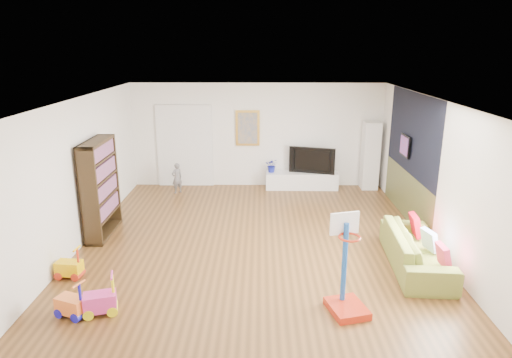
{
  "coord_description": "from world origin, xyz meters",
  "views": [
    {
      "loc": [
        0.09,
        -7.96,
        3.61
      ],
      "look_at": [
        0.0,
        0.4,
        1.15
      ],
      "focal_mm": 32.0,
      "sensor_mm": 36.0,
      "label": 1
    }
  ],
  "objects_px": {
    "bookshelf": "(100,188)",
    "media_console": "(302,180)",
    "sofa": "(416,250)",
    "basketball_hoop": "(350,266)"
  },
  "relations": [
    {
      "from": "bookshelf",
      "to": "media_console",
      "type": "bearing_deg",
      "value": 35.41
    },
    {
      "from": "media_console",
      "to": "sofa",
      "type": "bearing_deg",
      "value": -70.01
    },
    {
      "from": "media_console",
      "to": "sofa",
      "type": "height_order",
      "value": "sofa"
    },
    {
      "from": "media_console",
      "to": "bookshelf",
      "type": "relative_size",
      "value": 0.99
    },
    {
      "from": "media_console",
      "to": "sofa",
      "type": "xyz_separation_m",
      "value": [
        1.55,
        -4.38,
        0.09
      ]
    },
    {
      "from": "sofa",
      "to": "basketball_hoop",
      "type": "height_order",
      "value": "basketball_hoop"
    },
    {
      "from": "media_console",
      "to": "bookshelf",
      "type": "distance_m",
      "value": 5.22
    },
    {
      "from": "bookshelf",
      "to": "sofa",
      "type": "xyz_separation_m",
      "value": [
        5.74,
        -1.35,
        -0.64
      ]
    },
    {
      "from": "bookshelf",
      "to": "basketball_hoop",
      "type": "xyz_separation_m",
      "value": [
        4.33,
        -2.75,
        -0.23
      ]
    },
    {
      "from": "basketball_hoop",
      "to": "bookshelf",
      "type": "bearing_deg",
      "value": 132.11
    }
  ]
}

